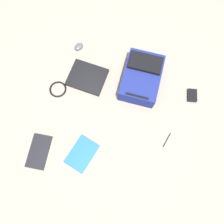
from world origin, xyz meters
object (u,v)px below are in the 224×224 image
cable_coil (58,89)px  pen_black (167,140)px  backpack (142,77)px  book_comic (82,154)px  book_blue (39,152)px  laptop (87,77)px  power_brick (192,95)px  computer_mouse (79,47)px

cable_coil → pen_black: bearing=179.9°
backpack → book_comic: (0.18, 0.81, -0.08)m
book_blue → cable_coil: bearing=-76.2°
laptop → power_brick: size_ratio=3.06×
pen_black → computer_mouse: bearing=-23.1°
backpack → pen_black: backpack is taller
backpack → power_brick: bearing=-172.0°
cable_coil → pen_black: 1.05m
book_comic → power_brick: size_ratio=2.46×
backpack → computer_mouse: size_ratio=5.32×
book_comic → power_brick: (-0.65, -0.87, 0.01)m
laptop → cable_coil: bearing=49.2°
book_blue → computer_mouse: computer_mouse is taller
pen_black → book_comic: bearing=34.8°
laptop → power_brick: bearing=-165.2°
book_blue → power_brick: power_brick is taller
cable_coil → power_brick: bearing=-157.5°
laptop → power_brick: (-0.92, -0.24, -0.00)m
book_blue → power_brick: size_ratio=2.67×
computer_mouse → cable_coil: computer_mouse is taller
computer_mouse → backpack: bearing=-166.6°
book_comic → book_blue: (0.33, 0.14, 0.00)m
book_comic → computer_mouse: (0.49, -0.87, 0.01)m
book_blue → pen_black: size_ratio=2.28×
computer_mouse → cable_coil: 0.46m
cable_coil → computer_mouse: bearing=-86.0°
book_comic → book_blue: bearing=22.6°
computer_mouse → book_comic: bearing=138.5°
backpack → pen_black: (-0.42, 0.40, -0.08)m
computer_mouse → pen_black: (-1.08, 0.46, -0.01)m
laptop → cable_coil: laptop is taller
book_comic → power_brick: bearing=-126.6°
backpack → laptop: bearing=21.5°
laptop → computer_mouse: (0.22, -0.25, 0.00)m
book_comic → backpack: bearing=-102.4°
cable_coil → pen_black: (-1.05, 0.00, -0.00)m
book_comic → computer_mouse: bearing=-60.6°
cable_coil → laptop: bearing=-130.8°
laptop → computer_mouse: 0.33m
power_brick → book_blue: bearing=46.0°
laptop → power_brick: 0.95m
backpack → book_blue: size_ratio=1.59×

